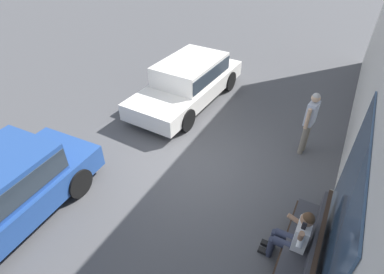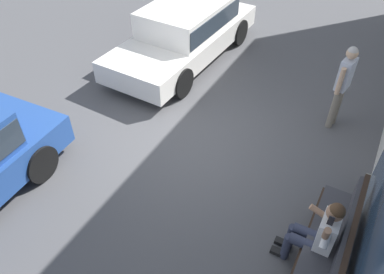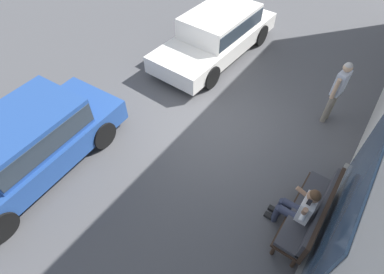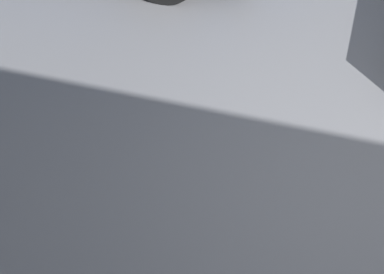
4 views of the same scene
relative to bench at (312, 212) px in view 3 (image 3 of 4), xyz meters
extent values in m
plane|color=#4C4C4F|center=(-1.33, -2.90, -0.55)|extent=(60.00, 60.00, 0.00)
cube|color=#385170|center=(0.00, 0.28, 0.90)|extent=(3.40, 0.03, 2.50)
cube|color=gray|center=(0.00, 0.25, -0.37)|extent=(3.60, 0.12, 0.10)
cylinder|color=#332319|center=(0.86, 0.10, -0.37)|extent=(0.07, 0.07, 0.37)
cylinder|color=#332319|center=(-0.86, 0.10, -0.37)|extent=(0.07, 0.07, 0.37)
cylinder|color=#332319|center=(0.86, -0.29, -0.37)|extent=(0.07, 0.07, 0.37)
cylinder|color=#332319|center=(-0.86, -0.29, -0.37)|extent=(0.07, 0.07, 0.37)
cube|color=#332319|center=(0.00, -0.09, -0.15)|extent=(1.87, 0.55, 0.06)
cube|color=#38383D|center=(0.00, -0.09, -0.07)|extent=(1.81, 0.49, 0.10)
cube|color=#332319|center=(0.00, 0.14, 0.15)|extent=(1.87, 0.07, 0.55)
cube|color=#38383D|center=(0.00, 0.08, 0.15)|extent=(1.81, 0.06, 0.47)
cylinder|color=#2D3347|center=(0.23, -0.33, -0.07)|extent=(0.15, 0.42, 0.15)
cylinder|color=#2D3347|center=(0.23, -0.54, -0.31)|extent=(0.12, 0.12, 0.48)
cube|color=black|center=(0.23, -0.62, -0.52)|extent=(0.10, 0.24, 0.07)
cylinder|color=#2D3347|center=(0.05, -0.33, -0.07)|extent=(0.15, 0.42, 0.15)
cylinder|color=#2D3347|center=(0.05, -0.54, -0.31)|extent=(0.12, 0.12, 0.48)
cube|color=black|center=(0.05, -0.62, -0.52)|extent=(0.10, 0.24, 0.07)
cube|color=#2D3347|center=(0.14, -0.12, -0.07)|extent=(0.34, 0.24, 0.14)
cube|color=silver|center=(0.14, -0.12, 0.21)|extent=(0.38, 0.22, 0.56)
sphere|color=#A37556|center=(0.14, -0.12, 0.63)|extent=(0.22, 0.22, 0.22)
sphere|color=#4C331E|center=(0.14, -0.11, 0.66)|extent=(0.20, 0.20, 0.20)
cylinder|color=silver|center=(-0.10, -0.14, 0.32)|extent=(0.20, 0.10, 0.28)
cylinder|color=#A37556|center=(-0.15, -0.30, 0.20)|extent=(0.08, 0.27, 0.17)
cylinder|color=silver|center=(0.38, -0.12, 0.39)|extent=(0.25, 0.10, 0.22)
cylinder|color=#A37556|center=(0.45, -0.14, 0.58)|extent=(0.16, 0.08, 0.25)
cube|color=#232328|center=(0.28, -0.14, 0.62)|extent=(0.02, 0.07, 0.15)
cube|color=white|center=(-4.01, -4.60, -0.05)|extent=(4.69, 1.95, 0.51)
cube|color=white|center=(-4.19, -4.60, 0.52)|extent=(2.47, 1.65, 0.62)
cube|color=#28333D|center=(-4.19, -4.60, 0.52)|extent=(2.42, 1.69, 0.44)
cylinder|color=black|center=(-2.54, -3.82, -0.22)|extent=(0.68, 0.21, 0.67)
cylinder|color=black|center=(-2.61, -5.50, -0.22)|extent=(0.68, 0.21, 0.67)
cylinder|color=black|center=(-5.40, -3.70, -0.22)|extent=(0.68, 0.21, 0.67)
cylinder|color=black|center=(-5.47, -5.39, -0.22)|extent=(0.68, 0.21, 0.67)
cube|color=#23478E|center=(2.14, -5.45, -0.03)|extent=(4.43, 1.94, 0.54)
cube|color=#23478E|center=(1.97, -5.46, 0.56)|extent=(2.33, 1.63, 0.65)
cube|color=#28333D|center=(1.97, -5.46, 0.56)|extent=(2.29, 1.67, 0.45)
cylinder|color=black|center=(3.45, -4.56, -0.22)|extent=(0.67, 0.21, 0.66)
cylinder|color=black|center=(0.75, -4.69, -0.22)|extent=(0.67, 0.21, 0.66)
cylinder|color=black|center=(0.83, -6.34, -0.22)|extent=(0.67, 0.21, 0.66)
cylinder|color=gray|center=(-3.22, -0.66, -0.11)|extent=(0.13, 0.13, 0.88)
cylinder|color=gray|center=(-3.04, -0.69, -0.11)|extent=(0.13, 0.13, 0.88)
cube|color=silver|center=(-3.13, -0.68, 0.63)|extent=(0.39, 0.26, 0.60)
cylinder|color=tan|center=(-3.36, -0.64, 0.59)|extent=(0.09, 0.09, 0.54)
cylinder|color=tan|center=(-2.90, -0.71, 0.59)|extent=(0.09, 0.09, 0.54)
sphere|color=tan|center=(-3.13, -0.68, 1.05)|extent=(0.21, 0.21, 0.21)
sphere|color=#B7B2AD|center=(-3.13, -0.68, 1.08)|extent=(0.19, 0.19, 0.19)
camera|label=1|loc=(3.64, -0.30, 4.51)|focal=28.00mm
camera|label=2|loc=(3.41, -0.30, 4.29)|focal=35.00mm
camera|label=3|loc=(3.37, -0.30, 4.97)|focal=28.00mm
camera|label=4|loc=(-0.65, -0.30, 3.36)|focal=55.00mm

